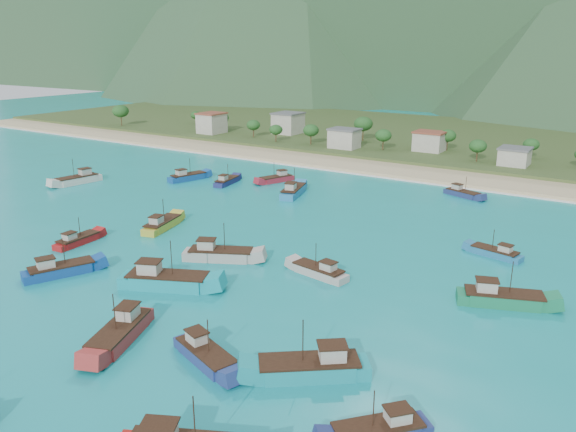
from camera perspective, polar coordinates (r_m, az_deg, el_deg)
The scene contains 24 objects.
ground at distance 89.81m, azimuth -3.90°, elevation -5.11°, with size 600.00×600.00×0.00m, color #0D8B96.
beach at distance 157.50m, azimuth 13.52°, elevation 4.17°, with size 400.00×18.00×1.20m, color beige.
land at distance 215.11m, azimuth 19.08°, elevation 7.07°, with size 400.00×110.00×2.40m, color #385123.
surf_line at distance 148.77m, azimuth 12.28°, elevation 3.51°, with size 400.00×2.50×0.08m, color white.
village at distance 176.22m, azimuth 21.30°, elevation 6.44°, with size 213.78×24.78×7.60m.
vegetation at distance 181.89m, azimuth 13.60°, elevation 7.51°, with size 276.19×26.50×8.82m.
boat_0 at distance 142.74m, azimuth -6.24°, elevation 3.48°, with size 4.23×9.46×5.40m.
boat_1 at distance 71.11m, azimuth -16.65°, elevation -11.35°, with size 7.26×11.89×6.76m.
boat_2 at distance 148.43m, azimuth -10.15°, elevation 3.89°, with size 5.76×10.73×6.08m.
boat_3 at distance 109.90m, azimuth -12.66°, elevation -0.91°, with size 5.49×10.71×6.07m.
boat_5 at distance 144.32m, azimuth -1.18°, elevation 3.75°, with size 6.04×9.91×5.63m.
boat_6 at distance 92.76m, azimuth -22.12°, elevation -5.16°, with size 7.12×10.90×6.23m.
boat_7 at distance 136.41m, azimuth 17.31°, elevation 2.15°, with size 9.23×5.57×5.24m.
boat_9 at distance 64.88m, azimuth -8.37°, elevation -13.86°, with size 10.28×6.00×5.83m.
boat_10 at distance 105.84m, azimuth -20.58°, elevation -2.40°, with size 3.16×8.91×5.18m.
boat_11 at distance 92.53m, azimuth -6.97°, elevation -3.96°, with size 11.79×8.20×6.79m.
boat_12 at distance 81.89m, azimuth 20.89°, elevation -7.89°, with size 11.89×7.19×6.76m.
boat_13 at distance 83.51m, azimuth -12.27°, elevation -6.49°, with size 13.47×8.92×7.71m.
boat_16 at distance 152.28m, azimuth -20.56°, elevation 3.45°, with size 5.07×11.98×6.86m.
boat_17 at distance 99.54m, azimuth 20.34°, elevation -3.61°, with size 8.79×4.23×4.99m.
boat_18 at distance 61.62m, azimuth 2.39°, elevation -15.24°, with size 11.66×10.14×7.09m.
boat_21 at distance 85.89m, azimuth 3.20°, elevation -5.72°, with size 9.65×4.30×5.51m.
boat_22 at distance 54.39m, azimuth 9.30°, elevation -20.84°, with size 8.14×8.62×5.41m.
boat_23 at distance 131.31m, azimuth 0.54°, elevation 2.50°, with size 6.43×11.91×6.75m.
Camera 1 is at (50.09, -66.45, 33.78)m, focal length 35.00 mm.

